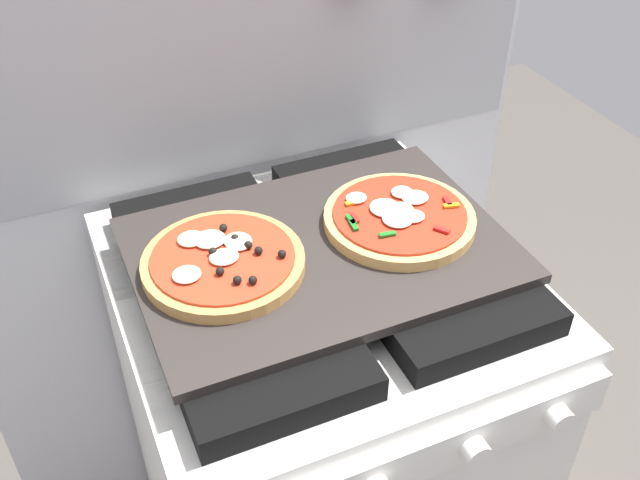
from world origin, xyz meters
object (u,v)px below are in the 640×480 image
object	(u,v)px
pizza_left	(223,261)
pizza_right	(399,217)
baking_tray	(320,250)
stove	(320,443)

from	to	relation	value
pizza_left	pizza_right	world-z (taller)	pizza_left
pizza_left	pizza_right	xyz separation A→B (m)	(0.28, -0.01, 0.00)
baking_tray	pizza_left	distance (m)	0.15
baking_tray	stove	bearing A→B (deg)	-90.00
baking_tray	pizza_left	bearing A→B (deg)	176.63
stove	pizza_left	size ratio (longest dim) A/B	3.93
baking_tray	pizza_left	world-z (taller)	pizza_left
stove	baking_tray	size ratio (longest dim) A/B	1.67
pizza_left	pizza_right	bearing A→B (deg)	-1.68
baking_tray	pizza_left	size ratio (longest dim) A/B	2.36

